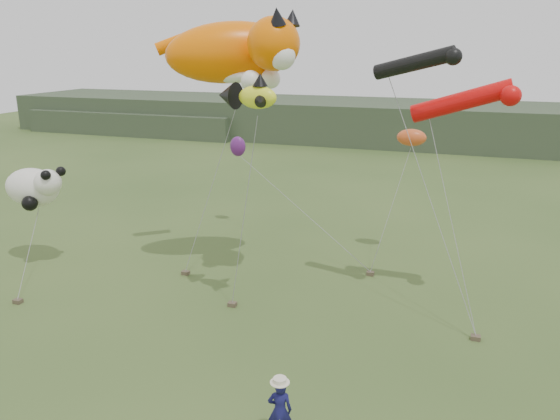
{
  "coord_description": "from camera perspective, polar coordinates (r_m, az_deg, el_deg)",
  "views": [
    {
      "loc": [
        5.86,
        -12.97,
        9.53
      ],
      "look_at": [
        0.39,
        3.0,
        4.47
      ],
      "focal_mm": 35.0,
      "sensor_mm": 36.0,
      "label": 1
    }
  ],
  "objects": [
    {
      "name": "tube_kites",
      "position": [
        20.47,
        17.57,
        12.19
      ],
      "size": [
        5.09,
        1.85,
        2.77
      ],
      "color": "black",
      "rests_on": "ground"
    },
    {
      "name": "headland",
      "position": [
        58.85,
        10.1,
        9.01
      ],
      "size": [
        90.0,
        13.0,
        4.0
      ],
      "color": "#2D3D28",
      "rests_on": "ground"
    },
    {
      "name": "festival_attendant",
      "position": [
        14.48,
        -0.02,
        -20.2
      ],
      "size": [
        0.69,
        0.55,
        1.67
      ],
      "primitive_type": "imported",
      "rotation": [
        0.0,
        0.0,
        3.41
      ],
      "color": "#14144C",
      "rests_on": "ground"
    },
    {
      "name": "fish_kite",
      "position": [
        18.89,
        -3.54,
        11.84
      ],
      "size": [
        2.47,
        1.65,
        1.24
      ],
      "color": "#EAF526",
      "rests_on": "ground"
    },
    {
      "name": "misc_kites",
      "position": [
        26.75,
        5.56,
        7.13
      ],
      "size": [
        10.3,
        2.31,
        2.12
      ],
      "color": "#DB5523",
      "rests_on": "ground"
    },
    {
      "name": "cat_kite",
      "position": [
        22.3,
        -4.21,
        16.17
      ],
      "size": [
        7.01,
        4.66,
        2.98
      ],
      "color": "#FF6B00",
      "rests_on": "ground"
    },
    {
      "name": "panda_kite",
      "position": [
        26.61,
        -24.25,
        2.2
      ],
      "size": [
        3.05,
        1.97,
        1.9
      ],
      "color": "white",
      "rests_on": "ground"
    },
    {
      "name": "ground",
      "position": [
        17.13,
        -4.69,
        -17.18
      ],
      "size": [
        120.0,
        120.0,
        0.0
      ],
      "primitive_type": "plane",
      "color": "#385123",
      "rests_on": "ground"
    },
    {
      "name": "sandbag_anchors",
      "position": [
        21.87,
        -2.94,
        -8.93
      ],
      "size": [
        17.1,
        7.37,
        0.16
      ],
      "color": "brown",
      "rests_on": "ground"
    }
  ]
}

